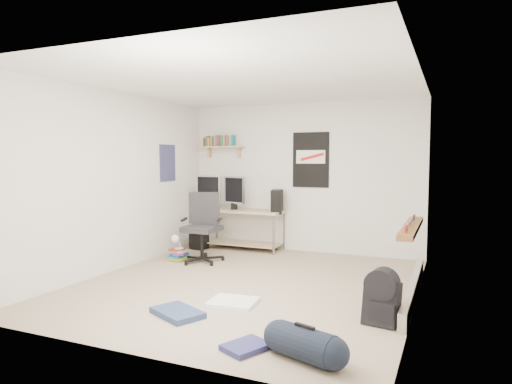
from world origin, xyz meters
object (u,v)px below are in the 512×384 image
at_px(duffel_bag, 305,343).
at_px(book_stack, 179,252).
at_px(office_chair, 202,230).
at_px(backpack, 382,303).
at_px(desk, 244,228).

bearing_deg(duffel_bag, book_stack, 156.39).
height_order(office_chair, duffel_bag, office_chair).
height_order(office_chair, backpack, office_chair).
height_order(desk, book_stack, desk).
bearing_deg(backpack, book_stack, 164.50).
distance_m(desk, backpack, 3.88).
bearing_deg(desk, office_chair, -116.19).
distance_m(office_chair, book_stack, 0.50).
distance_m(desk, duffel_bag, 4.44).
relative_size(office_chair, backpack, 2.48).
bearing_deg(desk, backpack, -63.13).
bearing_deg(book_stack, backpack, -24.59).
bearing_deg(book_stack, desk, 68.16).
xyz_separation_m(office_chair, backpack, (2.90, -1.60, -0.29)).
bearing_deg(backpack, duffel_bag, -103.46).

